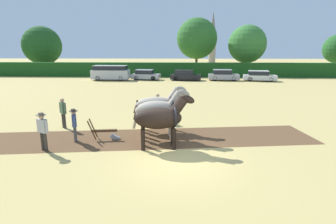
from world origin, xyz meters
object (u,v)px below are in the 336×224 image
at_px(tree_center_left, 247,44).
at_px(tree_left, 197,39).
at_px(draft_horse_lead_right, 159,110).
at_px(parked_car_left, 146,75).
at_px(farmer_beside_team, 158,105).
at_px(parked_car_center_right, 259,76).
at_px(parked_van, 111,73).
at_px(parked_car_center, 223,75).
at_px(church_spire, 213,37).
at_px(tree_far_left, 42,46).
at_px(draft_horse_lead_left, 161,118).
at_px(farmer_onlooker_left, 43,129).
at_px(farmer_at_plow, 74,123).
at_px(parked_car_center_left, 185,75).
at_px(draft_horse_trail_left, 158,105).
at_px(plow, 107,133).
at_px(farmer_onlooker_right, 63,111).

bearing_deg(tree_center_left, tree_left, 171.32).
relative_size(draft_horse_lead_right, parked_car_left, 0.67).
height_order(farmer_beside_team, parked_car_center_right, farmer_beside_team).
distance_m(tree_left, parked_van, 18.00).
bearing_deg(parked_car_center_right, farmer_beside_team, -110.71).
height_order(parked_car_center, parked_car_center_right, parked_car_center).
xyz_separation_m(church_spire, parked_van, (-19.86, -45.64, -7.01)).
xyz_separation_m(tree_far_left, parked_car_left, (20.79, -11.39, -4.30)).
bearing_deg(parked_car_left, parked_car_center, 5.48).
bearing_deg(draft_horse_lead_left, draft_horse_lead_right, 90.04).
distance_m(farmer_beside_team, farmer_onlooker_left, 6.77).
height_order(farmer_at_plow, parked_car_center_right, farmer_at_plow).
xyz_separation_m(tree_far_left, church_spire, (35.69, 33.63, 3.07)).
relative_size(draft_horse_lead_left, parked_car_center_left, 0.63).
bearing_deg(tree_left, parked_car_center, -74.21).
bearing_deg(farmer_onlooker_left, tree_left, 15.80).
height_order(tree_center_left, draft_horse_lead_right, tree_center_left).
height_order(church_spire, draft_horse_lead_right, church_spire).
bearing_deg(farmer_at_plow, parked_car_left, 67.85).
bearing_deg(draft_horse_lead_left, farmer_onlooker_left, 179.29).
relative_size(tree_far_left, farmer_onlooker_left, 5.04).
bearing_deg(draft_horse_trail_left, farmer_beside_team, 87.94).
bearing_deg(farmer_at_plow, plow, -8.53).
relative_size(tree_center_left, parked_car_center_right, 1.83).
bearing_deg(tree_center_left, draft_horse_lead_left, -109.01).
distance_m(plow, farmer_beside_team, 4.18).
distance_m(farmer_beside_team, parked_van, 23.47).
relative_size(plow, farmer_at_plow, 0.95).
distance_m(tree_far_left, parked_car_center_right, 39.05).
distance_m(tree_left, parked_car_center_right, 15.19).
distance_m(tree_center_left, farmer_onlooker_right, 38.45).
xyz_separation_m(tree_far_left, parked_car_center_left, (26.53, -11.74, -4.31)).
relative_size(plow, farmer_onlooker_right, 0.90).
height_order(farmer_onlooker_left, farmer_onlooker_right, farmer_onlooker_left).
bearing_deg(farmer_onlooker_right, draft_horse_trail_left, -45.31).
bearing_deg(farmer_onlooker_right, farmer_onlooker_left, -123.19).
relative_size(tree_far_left, parked_car_center, 1.98).
bearing_deg(tree_left, parked_car_left, -126.53).
relative_size(tree_center_left, draft_horse_lead_right, 3.01).
bearing_deg(farmer_at_plow, parked_car_center_right, 35.64).
bearing_deg(parked_car_center, draft_horse_lead_left, -102.22).
bearing_deg(parked_car_left, draft_horse_trail_left, -74.02).
height_order(draft_horse_trail_left, farmer_onlooker_left, draft_horse_trail_left).
distance_m(parked_van, parked_car_center_left, 10.71).
xyz_separation_m(draft_horse_lead_right, farmer_onlooker_right, (-5.45, 1.48, -0.44)).
distance_m(draft_horse_lead_right, parked_car_center, 26.32).
height_order(plow, parked_car_center_right, parked_car_center_right).
relative_size(draft_horse_lead_left, farmer_onlooker_left, 1.65).
distance_m(farmer_onlooker_right, parked_car_left, 24.21).
bearing_deg(tree_center_left, parked_car_center_right, -93.24).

